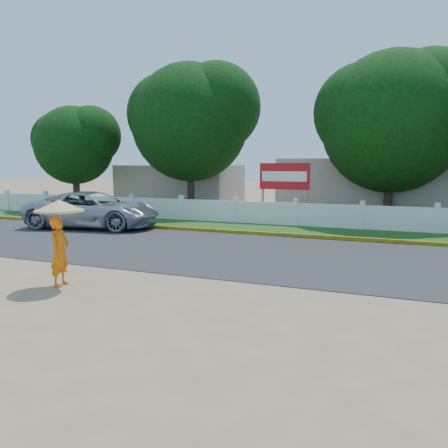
# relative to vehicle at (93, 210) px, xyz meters

# --- Properties ---
(ground) EXTENTS (120.00, 120.00, 0.00)m
(ground) POSITION_rel_vehicle_xyz_m (8.51, -7.29, -0.83)
(ground) COLOR #9E8460
(ground) RESTS_ON ground
(road) EXTENTS (60.00, 7.00, 0.02)m
(road) POSITION_rel_vehicle_xyz_m (8.51, -2.79, -0.82)
(road) COLOR #38383A
(road) RESTS_ON ground
(grass_verge) EXTENTS (60.00, 3.50, 0.03)m
(grass_verge) POSITION_rel_vehicle_xyz_m (8.51, 2.46, -0.82)
(grass_verge) COLOR #2D601E
(grass_verge) RESTS_ON ground
(curb) EXTENTS (40.00, 0.18, 0.16)m
(curb) POSITION_rel_vehicle_xyz_m (8.51, 0.76, -0.75)
(curb) COLOR yellow
(curb) RESTS_ON ground
(fence) EXTENTS (40.00, 0.10, 1.10)m
(fence) POSITION_rel_vehicle_xyz_m (8.51, 3.91, -0.28)
(fence) COLOR silver
(fence) RESTS_ON ground
(building_near) EXTENTS (10.00, 6.00, 3.20)m
(building_near) POSITION_rel_vehicle_xyz_m (11.51, 10.71, 0.77)
(building_near) COLOR #B7AD99
(building_near) RESTS_ON ground
(building_far) EXTENTS (8.00, 5.00, 2.80)m
(building_far) POSITION_rel_vehicle_xyz_m (-1.49, 11.71, 0.57)
(building_far) COLOR #B7AD99
(building_far) RESTS_ON ground
(vehicle) EXTENTS (6.37, 3.73, 1.66)m
(vehicle) POSITION_rel_vehicle_xyz_m (0.00, 0.00, 0.00)
(vehicle) COLOR #A4A7AC
(vehicle) RESTS_ON ground
(monk_with_parasol) EXTENTS (1.15, 1.15, 2.10)m
(monk_with_parasol) POSITION_rel_vehicle_xyz_m (5.41, -8.15, 0.54)
(monk_with_parasol) COLOR orange
(monk_with_parasol) RESTS_ON ground
(billboard) EXTENTS (2.50, 0.13, 2.95)m
(billboard) POSITION_rel_vehicle_xyz_m (7.68, 5.01, 1.31)
(billboard) COLOR gray
(billboard) RESTS_ON ground
(tree_row) EXTENTS (35.25, 8.23, 8.87)m
(tree_row) POSITION_rel_vehicle_xyz_m (10.83, 7.36, 4.28)
(tree_row) COLOR #473828
(tree_row) RESTS_ON ground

